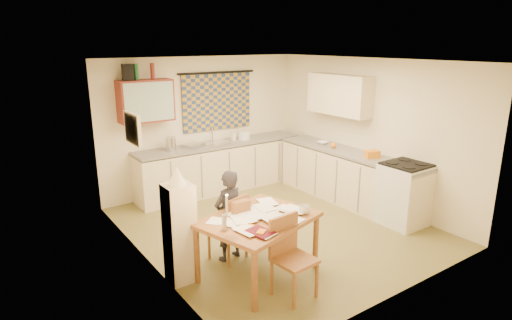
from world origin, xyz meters
TOP-DOWN VIEW (x-y plane):
  - floor at (0.00, 0.00)m, footprint 4.00×4.50m
  - ceiling at (0.00, 0.00)m, footprint 4.00×4.50m
  - wall_back at (0.00, 2.26)m, footprint 4.00×0.02m
  - wall_front at (0.00, -2.26)m, footprint 4.00×0.02m
  - wall_left at (-2.01, 0.00)m, footprint 0.02×4.50m
  - wall_right at (2.01, 0.00)m, footprint 0.02×4.50m
  - window_blind at (0.30, 2.22)m, footprint 1.45×0.03m
  - curtain_rod at (0.30, 2.20)m, footprint 1.60×0.04m
  - wall_cabinet at (-1.15, 2.08)m, footprint 0.90×0.34m
  - wall_cabinet_glass at (-1.15, 1.91)m, footprint 0.84×0.02m
  - upper_cabinet_right at (1.83, 0.55)m, footprint 0.34×1.30m
  - framed_print at (-1.97, 0.40)m, footprint 0.04×0.50m
  - print_canvas at (-1.95, 0.40)m, footprint 0.01×0.42m
  - counter_back at (0.20, 1.95)m, footprint 3.30×0.62m
  - counter_right at (1.70, 0.10)m, footprint 0.62×2.95m
  - stove at (1.70, -1.04)m, footprint 0.63×0.63m
  - sink at (0.13, 1.95)m, footprint 0.67×0.61m
  - tap at (0.13, 2.13)m, footprint 0.04×0.04m
  - dish_rack at (-0.37, 1.95)m, footprint 0.44×0.42m
  - kettle at (-0.80, 1.95)m, footprint 0.23×0.23m
  - mixing_bowl at (0.72, 1.95)m, footprint 0.28×0.28m
  - soap_bottle at (0.51, 2.00)m, footprint 0.11×0.11m
  - bowl at (1.70, 0.79)m, footprint 0.28×0.28m
  - orange_bag at (1.70, -0.38)m, footprint 0.27×0.24m
  - fruit_orange at (1.65, 0.46)m, footprint 0.10×0.10m
  - speaker at (-1.42, 2.08)m, footprint 0.19×0.22m
  - bottle_green at (-1.28, 2.08)m, footprint 0.07×0.07m
  - bottle_brown at (-1.00, 2.08)m, footprint 0.09×0.09m
  - dining_table at (-1.02, -1.00)m, footprint 1.53×1.31m
  - chair_far at (-1.10, -0.45)m, footprint 0.50×0.50m
  - chair_near at (-0.96, -1.59)m, footprint 0.44×0.44m
  - person at (-1.10, -0.45)m, footprint 0.53×0.43m
  - shelf_stand at (-1.84, -0.58)m, footprint 0.32×0.30m
  - lampshade at (-1.84, -0.58)m, footprint 0.20×0.20m
  - letter_rack at (-1.11, -0.77)m, footprint 0.22×0.10m
  - mug at (-0.50, -1.22)m, footprint 0.24×0.24m
  - magazine at (-1.36, -1.39)m, footprint 0.33×0.37m
  - book at (-1.36, -1.23)m, footprint 0.26×0.30m
  - orange_box at (-1.26, -1.39)m, footprint 0.14×0.13m
  - eyeglasses at (-0.80, -1.28)m, footprint 0.13×0.11m
  - candle_holder at (-1.52, -1.07)m, footprint 0.07×0.07m
  - candle at (-1.49, -1.06)m, footprint 0.03×0.03m
  - candle_flame at (-1.50, -1.10)m, footprint 0.02×0.02m
  - papers at (-0.96, -1.02)m, footprint 1.24×1.05m

SIDE VIEW (x-z plane):
  - floor at x=0.00m, z-range -0.02..0.00m
  - chair_far at x=-1.10m, z-range -0.17..0.72m
  - chair_near at x=-0.96m, z-range -0.17..0.74m
  - dining_table at x=-1.02m, z-range 0.00..0.75m
  - counter_right at x=1.70m, z-range -0.01..0.91m
  - counter_back at x=0.20m, z-range -0.01..0.91m
  - stove at x=1.70m, z-range 0.00..0.98m
  - shelf_stand at x=-1.84m, z-range 0.00..1.21m
  - person at x=-1.10m, z-range 0.00..1.21m
  - eyeglasses at x=-0.80m, z-range 0.75..0.77m
  - book at x=-1.36m, z-range 0.75..0.77m
  - magazine at x=-1.36m, z-range 0.75..0.78m
  - papers at x=-0.96m, z-range 0.75..0.78m
  - orange_box at x=-1.26m, z-range 0.75..0.79m
  - mug at x=-0.50m, z-range 0.75..0.85m
  - letter_rack at x=-1.11m, z-range 0.75..0.91m
  - candle_holder at x=-1.52m, z-range 0.75..0.93m
  - sink at x=0.13m, z-range 0.83..0.93m
  - bowl at x=1.70m, z-range 0.92..0.97m
  - dish_rack at x=-0.37m, z-range 0.92..0.98m
  - fruit_orange at x=1.65m, z-range 0.92..1.02m
  - orange_bag at x=1.70m, z-range 0.92..1.04m
  - mixing_bowl at x=0.72m, z-range 0.92..1.08m
  - soap_bottle at x=0.51m, z-range 0.92..1.11m
  - kettle at x=-0.80m, z-range 0.92..1.16m
  - candle at x=-1.49m, z-range 0.93..1.15m
  - tap at x=0.13m, z-range 0.92..1.20m
  - candle_flame at x=-1.50m, z-range 1.15..1.17m
  - wall_back at x=0.00m, z-range 0.00..2.50m
  - wall_front at x=0.00m, z-range 0.00..2.50m
  - wall_left at x=-2.01m, z-range 0.00..2.50m
  - wall_right at x=2.01m, z-range 0.00..2.50m
  - lampshade at x=-1.84m, z-range 1.21..1.43m
  - window_blind at x=0.30m, z-range 1.12..2.17m
  - framed_print at x=-1.97m, z-range 1.50..1.90m
  - print_canvas at x=-1.95m, z-range 1.54..1.86m
  - wall_cabinet at x=-1.15m, z-range 1.45..2.15m
  - wall_cabinet_glass at x=-1.15m, z-range 1.48..2.12m
  - upper_cabinet_right at x=1.83m, z-range 1.50..2.20m
  - curtain_rod at x=0.30m, z-range 2.18..2.22m
  - speaker at x=-1.42m, z-range 2.15..2.41m
  - bottle_green at x=-1.28m, z-range 2.15..2.41m
  - bottle_brown at x=-1.00m, z-range 2.15..2.41m
  - ceiling at x=0.00m, z-range 2.50..2.52m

